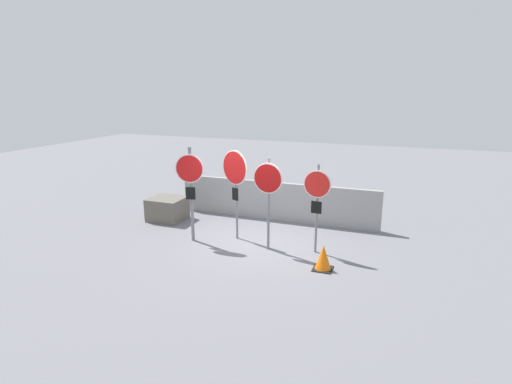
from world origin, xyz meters
TOP-DOWN VIEW (x-y plane):
  - ground_plane at (0.00, 0.00)m, footprint 40.00×40.00m
  - fence_back at (0.00, 2.09)m, footprint 6.20×0.12m
  - stop_sign_0 at (-1.50, -0.36)m, footprint 0.73×0.21m
  - stop_sign_1 at (-0.50, 0.19)m, footprint 0.83×0.40m
  - stop_sign_2 at (0.54, -0.23)m, footprint 0.75×0.14m
  - stop_sign_3 at (1.69, -0.00)m, footprint 0.66×0.13m
  - traffic_cone_0 at (2.06, -0.85)m, footprint 0.43×0.43m
  - storage_crate at (-3.09, 0.92)m, footprint 1.03×0.92m

SIDE VIEW (x-z plane):
  - ground_plane at x=0.00m, z-range 0.00..0.00m
  - traffic_cone_0 at x=2.06m, z-range 0.00..0.57m
  - storage_crate at x=-3.09m, z-range 0.00..0.68m
  - fence_back at x=0.00m, z-range 0.00..1.17m
  - stop_sign_3 at x=1.69m, z-range 0.43..2.63m
  - stop_sign_0 at x=-1.50m, z-range 0.39..2.87m
  - stop_sign_2 at x=0.54m, z-range 0.49..2.81m
  - stop_sign_1 at x=-0.50m, z-range 0.58..2.97m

